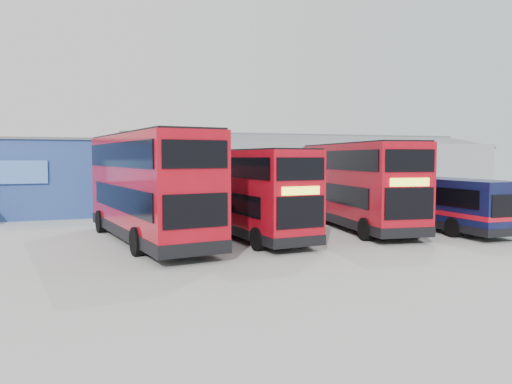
# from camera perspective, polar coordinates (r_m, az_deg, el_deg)

# --- Properties ---
(ground_plane) EXTENTS (120.00, 120.00, 0.00)m
(ground_plane) POSITION_cam_1_polar(r_m,az_deg,el_deg) (22.02, 8.46, -6.23)
(ground_plane) COLOR #A7A7A2
(ground_plane) RESTS_ON ground
(office_block) EXTENTS (12.30, 8.32, 5.12)m
(office_block) POSITION_cam_1_polar(r_m,az_deg,el_deg) (37.33, -25.38, 1.60)
(office_block) COLOR navy
(office_block) RESTS_ON ground
(maintenance_shed) EXTENTS (30.50, 12.00, 5.89)m
(maintenance_shed) POSITION_cam_1_polar(r_m,az_deg,el_deg) (43.17, 5.40, 2.27)
(maintenance_shed) COLOR gray
(maintenance_shed) RESTS_ON ground
(double_decker_left) EXTENTS (4.62, 12.01, 4.97)m
(double_decker_left) POSITION_cam_1_polar(r_m,az_deg,el_deg) (23.24, -12.23, 0.40)
(double_decker_left) COLOR #A80917
(double_decker_left) RESTS_ON ground
(double_decker_centre) EXTENTS (3.41, 10.26, 4.26)m
(double_decker_centre) POSITION_cam_1_polar(r_m,az_deg,el_deg) (24.23, -0.88, -0.20)
(double_decker_centre) COLOR #A80917
(double_decker_centre) RESTS_ON ground
(double_decker_right) EXTENTS (3.94, 11.21, 4.65)m
(double_decker_right) POSITION_cam_1_polar(r_m,az_deg,el_deg) (27.62, 11.48, 0.64)
(double_decker_right) COLOR #A80917
(double_decker_right) RESTS_ON ground
(single_decker_blue) EXTENTS (2.55, 10.28, 2.78)m
(single_decker_blue) POSITION_cam_1_polar(r_m,az_deg,el_deg) (28.92, 19.62, -1.22)
(single_decker_blue) COLOR #0C1537
(single_decker_blue) RESTS_ON ground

